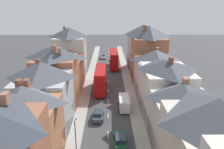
{
  "coord_description": "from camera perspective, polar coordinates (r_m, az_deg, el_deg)",
  "views": [
    {
      "loc": [
        0.17,
        -11.94,
        19.89
      ],
      "look_at": [
        0.97,
        41.55,
        2.18
      ],
      "focal_mm": 35.0,
      "sensor_mm": 36.0,
      "label": 1
    }
  ],
  "objects": [
    {
      "name": "centre_line_dashes",
      "position": [
        51.9,
        -0.98,
        -4.21
      ],
      "size": [
        0.14,
        97.8,
        0.01
      ],
      "color": "silver",
      "rests_on": "ground"
    },
    {
      "name": "car_parked_left_b",
      "position": [
        39.63,
        -3.66,
        -10.47
      ],
      "size": [
        1.9,
        4.21,
        1.65
      ],
      "color": "#4C515B",
      "rests_on": "ground"
    },
    {
      "name": "car_mid_white",
      "position": [
        78.88,
        0.35,
        4.35
      ],
      "size": [
        1.9,
        3.92,
        1.69
      ],
      "color": "#4C515B",
      "rests_on": "ground"
    },
    {
      "name": "delivery_van",
      "position": [
        42.85,
        3.17,
        -7.36
      ],
      "size": [
        2.2,
        5.2,
        2.41
      ],
      "color": "white",
      "rests_on": "ground"
    },
    {
      "name": "pavement_right",
      "position": [
        53.96,
        4.45,
        -3.29
      ],
      "size": [
        2.2,
        104.0,
        0.14
      ],
      "primitive_type": "cube",
      "color": "#A8A399",
      "rests_on": "ground"
    },
    {
      "name": "street_lamp",
      "position": [
        30.2,
        -9.47,
        -15.42
      ],
      "size": [
        0.2,
        1.12,
        5.5
      ],
      "color": "black",
      "rests_on": "ground"
    },
    {
      "name": "car_parked_right_a",
      "position": [
        63.42,
        -2.6,
        0.82
      ],
      "size": [
        1.9,
        4.3,
        1.66
      ],
      "color": "#144728",
      "rests_on": "ground"
    },
    {
      "name": "pavement_left",
      "position": [
        53.99,
        -6.41,
        -3.34
      ],
      "size": [
        2.2,
        104.0,
        0.14
      ],
      "primitive_type": "cube",
      "color": "#A8A399",
      "rests_on": "ground"
    },
    {
      "name": "car_parked_left_a",
      "position": [
        33.26,
        2.2,
        -16.72
      ],
      "size": [
        1.9,
        4.42,
        1.58
      ],
      "color": "#144728",
      "rests_on": "ground"
    },
    {
      "name": "car_near_blue",
      "position": [
        81.66,
        -2.22,
        4.8
      ],
      "size": [
        1.9,
        4.28,
        1.6
      ],
      "color": "silver",
      "rests_on": "ground"
    },
    {
      "name": "terrace_row_left",
      "position": [
        34.76,
        -18.22,
        -6.31
      ],
      "size": [
        8.0,
        62.43,
        13.7
      ],
      "color": "#A36042",
      "rests_on": "ground"
    },
    {
      "name": "double_decker_bus_lead",
      "position": [
        69.41,
        0.51,
        4.08
      ],
      "size": [
        2.74,
        10.8,
        5.3
      ],
      "color": "#B70F0F",
      "rests_on": "ground"
    },
    {
      "name": "terrace_row_right",
      "position": [
        39.42,
        13.93,
        -2.48
      ],
      "size": [
        8.0,
        69.45,
        14.67
      ],
      "color": "silver",
      "rests_on": "ground"
    },
    {
      "name": "double_decker_bus_mid_street",
      "position": [
        51.21,
        -3.02,
        -1.18
      ],
      "size": [
        2.74,
        10.8,
        5.3
      ],
      "color": "#B70F0F",
      "rests_on": "ground"
    }
  ]
}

